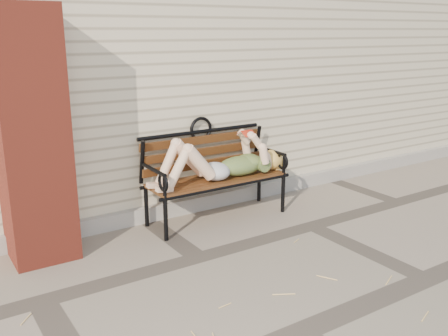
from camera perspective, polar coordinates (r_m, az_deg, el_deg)
ground at (r=4.85m, az=9.99°, el=-6.55°), size 80.00×80.00×0.00m
house_wall at (r=6.99m, az=-6.75°, el=12.92°), size 8.00×4.00×3.00m
foundation_strip at (r=5.53m, az=3.19°, el=-2.74°), size 8.00×0.10×0.15m
brick_pillar at (r=4.16m, az=-21.14°, el=3.33°), size 0.50×0.50×2.00m
garden_bench at (r=4.87m, az=-1.38°, el=0.56°), size 1.51×0.60×0.98m
reading_woman at (r=4.77m, az=-0.50°, el=0.66°), size 1.42×0.32×0.45m
straw_scatter at (r=3.37m, az=-6.86°, el=-16.86°), size 2.70×1.70×0.01m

